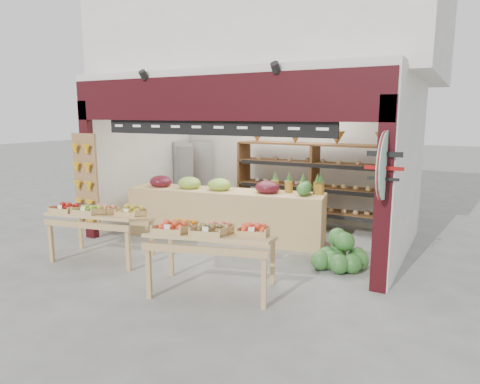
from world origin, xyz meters
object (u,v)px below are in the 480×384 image
at_px(watermelon_pile, 340,255).
at_px(display_table_right, 209,233).
at_px(back_shelving, 315,171).
at_px(refrigerator, 194,177).
at_px(cardboard_stack, 190,215).
at_px(display_table_left, 97,214).
at_px(mid_counter, 224,212).

bearing_deg(watermelon_pile, display_table_right, -128.74).
distance_m(back_shelving, watermelon_pile, 2.64).
xyz_separation_m(refrigerator, watermelon_pile, (4.31, -2.22, -0.66)).
distance_m(back_shelving, display_table_right, 3.86).
relative_size(cardboard_stack, display_table_left, 0.57).
bearing_deg(display_table_right, cardboard_stack, 129.18).
bearing_deg(display_table_right, back_shelving, 87.26).
bearing_deg(back_shelving, refrigerator, 178.45).
bearing_deg(watermelon_pile, refrigerator, 152.77).
relative_size(display_table_left, watermelon_pile, 2.05).
height_order(back_shelving, refrigerator, back_shelving).
xyz_separation_m(mid_counter, watermelon_pile, (2.46, -0.57, -0.31)).
bearing_deg(refrigerator, mid_counter, -29.56).
distance_m(refrigerator, mid_counter, 2.51).
relative_size(mid_counter, display_table_right, 2.12).
bearing_deg(mid_counter, cardboard_stack, 157.27).
bearing_deg(refrigerator, back_shelving, 10.60).
distance_m(mid_counter, watermelon_pile, 2.54).
bearing_deg(watermelon_pile, display_table_left, -158.80).
bearing_deg(back_shelving, watermelon_pile, -61.04).
height_order(back_shelving, watermelon_pile, back_shelving).
bearing_deg(refrigerator, display_table_right, -40.90).
distance_m(cardboard_stack, watermelon_pile, 3.75).
bearing_deg(cardboard_stack, back_shelving, 24.17).
height_order(back_shelving, mid_counter, back_shelving).
distance_m(refrigerator, display_table_right, 4.90).
height_order(cardboard_stack, display_table_left, display_table_left).
height_order(cardboard_stack, display_table_right, display_table_right).
height_order(mid_counter, watermelon_pile, mid_counter).
relative_size(back_shelving, display_table_left, 2.01).
xyz_separation_m(display_table_left, watermelon_pile, (3.74, 1.45, -0.56)).
xyz_separation_m(refrigerator, mid_counter, (1.85, -1.65, -0.35)).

